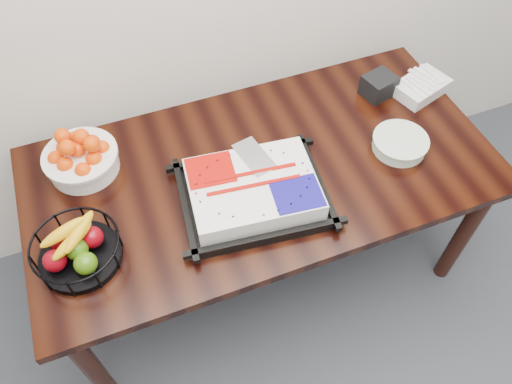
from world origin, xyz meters
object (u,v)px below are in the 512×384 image
object	(u,v)px
plate_stack	(400,143)
fruit_basket	(77,249)
table	(262,181)
tangerine_bowl	(80,156)
napkin_box	(379,86)
cake_tray	(253,191)

from	to	relation	value
plate_stack	fruit_basket	bearing A→B (deg)	-177.68
table	plate_stack	xyz separation A→B (m)	(0.54, -0.10, 0.11)
tangerine_bowl	napkin_box	xyz separation A→B (m)	(1.25, -0.03, -0.03)
fruit_basket	plate_stack	world-z (taller)	fruit_basket
cake_tray	plate_stack	world-z (taller)	cake_tray
tangerine_bowl	napkin_box	bearing A→B (deg)	-1.40
table	tangerine_bowl	bearing A→B (deg)	159.43
cake_tray	tangerine_bowl	xyz separation A→B (m)	(-0.55, 0.37, 0.03)
fruit_basket	plate_stack	size ratio (longest dim) A/B	1.33
table	plate_stack	distance (m)	0.56
fruit_basket	plate_stack	bearing A→B (deg)	2.32
tangerine_bowl	plate_stack	bearing A→B (deg)	-16.17
table	tangerine_bowl	size ratio (longest dim) A/B	6.43
plate_stack	napkin_box	distance (m)	0.32
table	tangerine_bowl	distance (m)	0.70
fruit_basket	plate_stack	distance (m)	1.26
table	fruit_basket	xyz separation A→B (m)	(-0.71, -0.15, 0.15)
table	napkin_box	bearing A→B (deg)	18.58
table	napkin_box	distance (m)	0.67
napkin_box	fruit_basket	bearing A→B (deg)	-164.83
tangerine_bowl	fruit_basket	world-z (taller)	tangerine_bowl
tangerine_bowl	napkin_box	size ratio (longest dim) A/B	2.18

